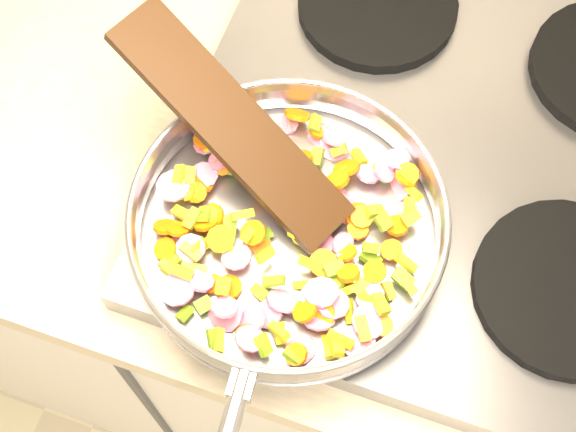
% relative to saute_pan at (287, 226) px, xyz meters
% --- Properties ---
extents(cooktop, '(0.60, 0.60, 0.04)m').
position_rel_saute_pan_xyz_m(cooktop, '(0.14, 0.18, -0.07)').
color(cooktop, '#939399').
rests_on(cooktop, counter_top).
extents(grate_fl, '(0.19, 0.19, 0.02)m').
position_rel_saute_pan_xyz_m(grate_fl, '(0.00, 0.04, -0.04)').
color(grate_fl, black).
rests_on(grate_fl, cooktop).
extents(grate_fr, '(0.19, 0.19, 0.02)m').
position_rel_saute_pan_xyz_m(grate_fr, '(0.28, 0.04, -0.04)').
color(grate_fr, black).
rests_on(grate_fr, cooktop).
extents(grate_bl, '(0.19, 0.19, 0.02)m').
position_rel_saute_pan_xyz_m(grate_bl, '(0.00, 0.32, -0.04)').
color(grate_bl, black).
rests_on(grate_bl, cooktop).
extents(saute_pan, '(0.35, 0.52, 0.06)m').
position_rel_saute_pan_xyz_m(saute_pan, '(0.00, 0.00, 0.00)').
color(saute_pan, '#9E9EA5').
rests_on(saute_pan, grate_fl).
extents(vegetable_heap, '(0.29, 0.29, 0.05)m').
position_rel_saute_pan_xyz_m(vegetable_heap, '(-0.00, -0.00, -0.01)').
color(vegetable_heap, '#CE1463').
rests_on(vegetable_heap, saute_pan).
extents(wooden_spatula, '(0.28, 0.17, 0.12)m').
position_rel_saute_pan_xyz_m(wooden_spatula, '(-0.08, 0.06, 0.05)').
color(wooden_spatula, black).
rests_on(wooden_spatula, saute_pan).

